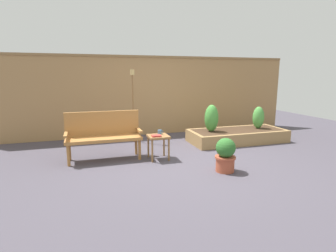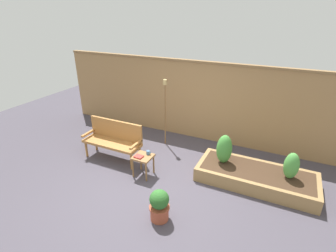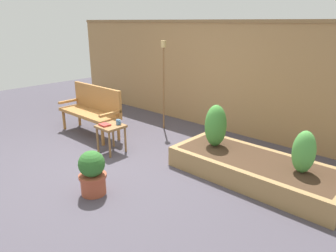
# 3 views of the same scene
# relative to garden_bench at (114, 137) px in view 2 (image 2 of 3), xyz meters

# --- Properties ---
(ground_plane) EXTENTS (14.00, 14.00, 0.00)m
(ground_plane) POSITION_rel_garden_bench_xyz_m (1.41, -0.67, -0.54)
(ground_plane) COLOR #47424C
(fence_back) EXTENTS (8.40, 0.14, 2.16)m
(fence_back) POSITION_rel_garden_bench_xyz_m (1.41, 1.93, 0.55)
(fence_back) COLOR #A37A4C
(fence_back) RESTS_ON ground_plane
(garden_bench) EXTENTS (1.44, 0.48, 0.94)m
(garden_bench) POSITION_rel_garden_bench_xyz_m (0.00, 0.00, 0.00)
(garden_bench) COLOR #A87038
(garden_bench) RESTS_ON ground_plane
(side_table) EXTENTS (0.40, 0.40, 0.48)m
(side_table) POSITION_rel_garden_bench_xyz_m (1.02, -0.36, -0.15)
(side_table) COLOR olive
(side_table) RESTS_ON ground_plane
(cup_on_table) EXTENTS (0.11, 0.08, 0.08)m
(cup_on_table) POSITION_rel_garden_bench_xyz_m (1.09, -0.24, -0.02)
(cup_on_table) COLOR teal
(cup_on_table) RESTS_ON side_table
(book_on_table) EXTENTS (0.19, 0.15, 0.03)m
(book_on_table) POSITION_rel_garden_bench_xyz_m (0.96, -0.43, -0.05)
(book_on_table) COLOR #B2332D
(book_on_table) RESTS_ON side_table
(potted_boxwood) EXTENTS (0.36, 0.36, 0.59)m
(potted_boxwood) POSITION_rel_garden_bench_xyz_m (1.94, -1.37, -0.24)
(potted_boxwood) COLOR #A84C33
(potted_boxwood) RESTS_ON ground_plane
(raised_planter_bed) EXTENTS (2.40, 1.00, 0.30)m
(raised_planter_bed) POSITION_rel_garden_bench_xyz_m (3.28, 0.41, -0.39)
(raised_planter_bed) COLOR #997547
(raised_planter_bed) RESTS_ON ground_plane
(shrub_near_bench) EXTENTS (0.33, 0.33, 0.65)m
(shrub_near_bench) POSITION_rel_garden_bench_xyz_m (2.57, 0.44, 0.08)
(shrub_near_bench) COLOR brown
(shrub_near_bench) RESTS_ON raised_planter_bed
(shrub_far_corner) EXTENTS (0.28, 0.28, 0.56)m
(shrub_far_corner) POSITION_rel_garden_bench_xyz_m (3.89, 0.44, 0.03)
(shrub_far_corner) COLOR brown
(shrub_far_corner) RESTS_ON raised_planter_bed
(tiki_torch) EXTENTS (0.10, 0.10, 1.78)m
(tiki_torch) POSITION_rel_garden_bench_xyz_m (0.80, 1.17, 0.67)
(tiki_torch) COLOR brown
(tiki_torch) RESTS_ON ground_plane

